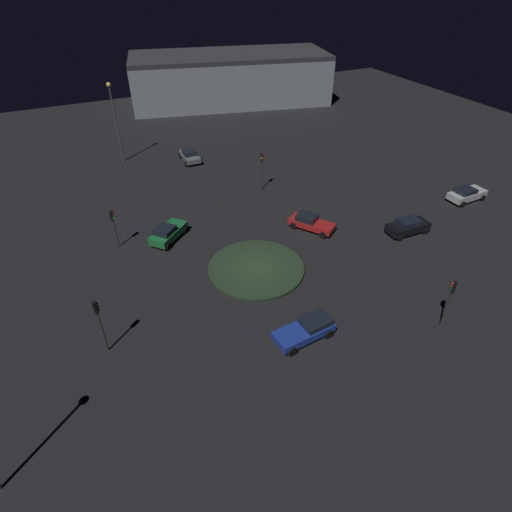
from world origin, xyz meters
name	(u,v)px	position (x,y,z in m)	size (l,w,h in m)	color
ground_plane	(256,269)	(0.00, 0.00, 0.00)	(114.43, 114.43, 0.00)	black
roundabout_island	(256,268)	(0.00, 0.00, 0.13)	(8.29, 8.29, 0.26)	#263823
car_red	(311,222)	(-7.63, -3.54, 0.75)	(3.86, 4.66, 1.47)	red
car_green	(168,233)	(5.51, -7.70, 0.81)	(4.24, 4.03, 1.59)	#1E7238
car_blue	(306,329)	(0.16, 8.52, 0.75)	(4.47, 2.33, 1.39)	#1E38A5
car_grey	(190,156)	(-2.15, -24.36, 0.74)	(2.20, 4.04, 1.42)	slate
car_black	(408,226)	(-15.71, 1.13, 0.79)	(4.25, 2.11, 1.54)	black
car_silver	(467,194)	(-26.06, -1.17, 0.79)	(4.37, 2.16, 1.48)	silver
traffic_light_southeast	(114,222)	(9.98, -8.63, 2.68)	(0.39, 0.38, 3.75)	#2D2D2D
traffic_light_northwest	(451,295)	(-9.23, 11.87, 3.00)	(0.37, 0.39, 4.23)	#2D2D2D
traffic_light_southwest	(262,165)	(-7.01, -13.17, 3.05)	(0.37, 0.40, 4.30)	#2D2D2D
traffic_light_east	(99,317)	(13.03, 3.69, 3.17)	(0.39, 0.35, 4.47)	#2D2D2D
streetlamp_south	(114,112)	(5.67, -28.15, 6.31)	(0.54, 0.54, 9.78)	#4C4C51
store_building	(230,78)	(-17.16, -46.38, 4.04)	(35.69, 20.41, 8.08)	#8C939E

